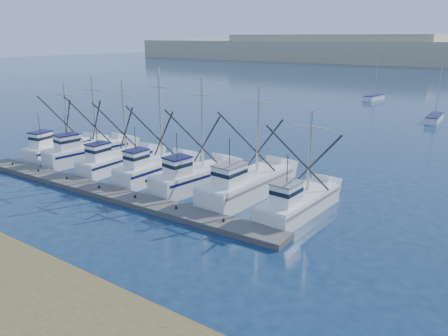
{
  "coord_description": "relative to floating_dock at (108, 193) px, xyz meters",
  "views": [
    {
      "loc": [
        15.81,
        -15.93,
        12.03
      ],
      "look_at": [
        -0.96,
        8.0,
        3.22
      ],
      "focal_mm": 35.0,
      "sensor_mm": 36.0,
      "label": 1
    }
  ],
  "objects": [
    {
      "name": "trawler_fleet",
      "position": [
        0.74,
        5.11,
        0.76
      ],
      "size": [
        30.71,
        9.41,
        9.53
      ],
      "color": "white",
      "rests_on": "ground"
    },
    {
      "name": "sailboat_far",
      "position": [
        0.8,
        66.53,
        0.28
      ],
      "size": [
        2.58,
        6.23,
        8.1
      ],
      "rotation": [
        0.0,
        0.0,
        -0.13
      ],
      "color": "white",
      "rests_on": "ground"
    },
    {
      "name": "sailboat_near",
      "position": [
        15.02,
        48.81,
        0.29
      ],
      "size": [
        1.89,
        6.68,
        8.1
      ],
      "rotation": [
        0.0,
        0.0,
        0.04
      ],
      "color": "white",
      "rests_on": "ground"
    },
    {
      "name": "floating_dock",
      "position": [
        0.0,
        0.0,
        0.0
      ],
      "size": [
        31.19,
        2.84,
        0.42
      ],
      "primitive_type": "cube",
      "rotation": [
        0.0,
        0.0,
        0.02
      ],
      "color": "#56524D",
      "rests_on": "ground"
    },
    {
      "name": "ground",
      "position": [
        10.33,
        -5.35,
        -0.21
      ],
      "size": [
        500.0,
        500.0,
        0.0
      ],
      "primitive_type": "plane",
      "color": "#0D233C",
      "rests_on": "ground"
    }
  ]
}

